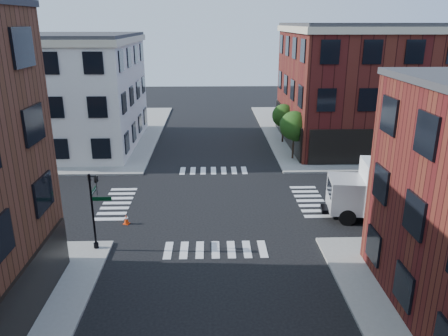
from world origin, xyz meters
name	(u,v)px	position (x,y,z in m)	size (l,w,h in m)	color
ground	(214,202)	(0.00, 0.00, 0.00)	(120.00, 120.00, 0.00)	black
sidewalk_ne	(388,130)	(21.00, 21.00, 0.07)	(30.00, 30.00, 0.15)	gray
sidewalk_nw	(32,133)	(-21.00, 21.00, 0.07)	(30.00, 30.00, 0.15)	gray
building_ne	(409,86)	(20.50, 16.00, 6.00)	(25.00, 16.00, 12.00)	#431011
building_nw	(26,93)	(-19.00, 16.00, 5.50)	(22.00, 16.00, 11.00)	silver
tree_near	(295,127)	(7.56, 9.98, 3.16)	(2.69, 2.69, 4.49)	black
tree_far	(284,117)	(7.56, 15.98, 2.87)	(2.43, 2.43, 4.07)	black
signal_pole	(94,203)	(-6.72, -6.68, 2.86)	(1.29, 1.24, 4.60)	black
box_truck	(399,190)	(11.93, -3.30, 2.05)	(8.92, 3.68, 3.95)	silver
traffic_cone	(126,219)	(-5.70, -3.43, 0.31)	(0.45, 0.45, 0.64)	#F73B0A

